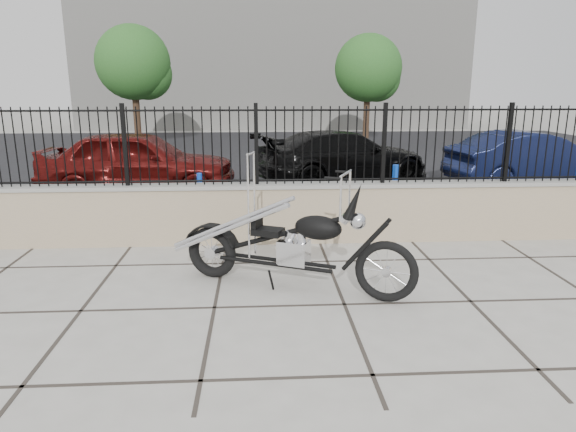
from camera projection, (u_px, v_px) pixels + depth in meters
The scene contains 13 objects.
ground_plane at pixel (344, 305), 5.95m from camera, with size 90.00×90.00×0.00m, color #99968E.
parking_lot at pixel (286, 157), 18.04m from camera, with size 30.00×30.00×0.00m, color black.
retaining_wall at pixel (320, 213), 8.25m from camera, with size 14.00×0.36×0.96m, color gray.
iron_fence at pixel (321, 145), 7.98m from camera, with size 14.00×0.08×1.20m, color black.
background_building at pixel (273, 58), 30.58m from camera, with size 22.00×6.00×8.00m, color beige.
chopper_motorcycle at pixel (289, 222), 6.23m from camera, with size 2.86×0.50×1.71m, color black, non-canonical shape.
car_red at pixel (138, 162), 11.79m from camera, with size 1.77×4.39×1.50m, color #4E0C0B.
car_black at pixel (343, 156), 13.33m from camera, with size 1.87×4.61×1.34m, color black.
car_blue at pixel (531, 159), 12.82m from camera, with size 1.44×4.12×1.36m, color black.
bollard_a at pixel (200, 196), 9.74m from camera, with size 0.10×0.10×0.86m, color #0A31A4.
bollard_b at pixel (395, 189), 10.04m from camera, with size 0.12×0.12×0.97m, color blue.
tree_left at pixel (133, 59), 20.30m from camera, with size 2.93×2.93×4.95m.
tree_right at pixel (368, 65), 21.16m from camera, with size 2.77×2.77×4.67m.
Camera 1 is at (-0.98, -5.46, 2.47)m, focal length 32.00 mm.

